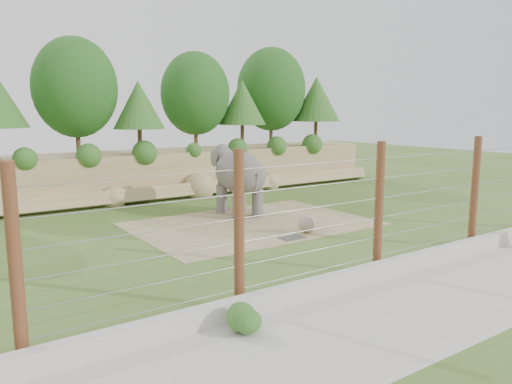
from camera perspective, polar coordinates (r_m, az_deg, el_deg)
ground at (r=19.08m, az=3.44°, el=-5.55°), size 90.00×90.00×0.00m
back_embankment at (r=29.71m, az=-10.94°, el=7.39°), size 30.00×5.52×8.77m
dirt_patch at (r=21.71m, az=-0.42°, el=-3.67°), size 10.00×7.00×0.02m
drain_grate at (r=19.39m, az=4.18°, el=-5.21°), size 1.00×0.60×0.03m
elephant at (r=23.37m, az=-1.93°, el=1.18°), size 1.99×4.03×3.16m
stone_ball at (r=20.17m, az=5.88°, el=-3.63°), size 0.74×0.74×0.74m
retaining_wall at (r=15.55m, az=15.01°, el=-8.40°), size 26.00×0.35×0.50m
walkway at (r=14.50m, az=21.09°, el=-11.06°), size 26.00×4.00×0.01m
barrier_fence at (r=15.44m, az=13.87°, el=-1.77°), size 20.26×0.26×4.00m
walkway_shrub at (r=11.36m, az=-1.19°, el=-14.30°), size 0.68×0.68×0.68m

